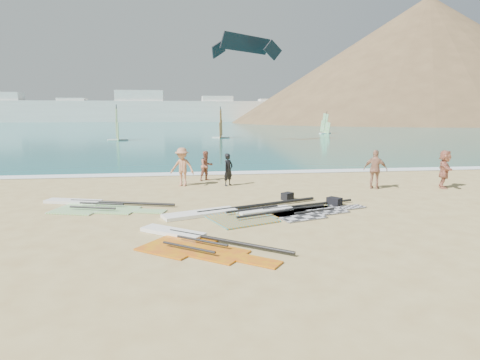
{
  "coord_description": "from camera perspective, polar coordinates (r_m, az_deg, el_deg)",
  "views": [
    {
      "loc": [
        -2.92,
        -11.68,
        3.67
      ],
      "look_at": [
        -0.78,
        4.0,
        1.0
      ],
      "focal_mm": 30.0,
      "sensor_mm": 36.0,
      "label": 1
    }
  ],
  "objects": [
    {
      "name": "windsurfer_left",
      "position": [
        55.28,
        -17.07,
        6.76
      ],
      "size": [
        2.7,
        3.08,
        4.74
      ],
      "rotation": [
        0.0,
        0.0,
        0.27
      ],
      "color": "white",
      "rests_on": "ground"
    },
    {
      "name": "windsurfer_centre",
      "position": [
        58.23,
        -2.74,
        7.25
      ],
      "size": [
        2.59,
        2.99,
        4.54
      ],
      "rotation": [
        0.0,
        0.0,
        -0.23
      ],
      "color": "white",
      "rests_on": "ground"
    },
    {
      "name": "gear_bag_far",
      "position": [
        16.46,
        13.27,
        -2.99
      ],
      "size": [
        0.62,
        0.65,
        0.32
      ],
      "primitive_type": "cube",
      "rotation": [
        0.0,
        0.0,
        -0.93
      ],
      "color": "black",
      "rests_on": "ground"
    },
    {
      "name": "rig_orange",
      "position": [
        14.68,
        -0.1,
        -4.69
      ],
      "size": [
        6.59,
        3.9,
        0.21
      ],
      "rotation": [
        0.0,
        0.0,
        0.36
      ],
      "color": "#FF7801",
      "rests_on": "ground"
    },
    {
      "name": "rig_green",
      "position": [
        16.87,
        -20.29,
        -3.42
      ],
      "size": [
        5.35,
        3.02,
        0.2
      ],
      "rotation": [
        0.0,
        0.0,
        -0.3
      ],
      "color": "#5AC731",
      "rests_on": "ground"
    },
    {
      "name": "sea",
      "position": [
        143.76,
        -6.66,
        8.06
      ],
      "size": [
        300.0,
        240.0,
        0.06
      ],
      "primitive_type": "cube",
      "color": "#0D615D",
      "rests_on": "ground"
    },
    {
      "name": "beachgoer_right",
      "position": [
        22.02,
        27.07,
        1.39
      ],
      "size": [
        1.34,
        1.78,
        1.87
      ],
      "primitive_type": "imported",
      "rotation": [
        0.0,
        0.0,
        1.05
      ],
      "color": "#B76E56",
      "rests_on": "ground"
    },
    {
      "name": "rig_grey",
      "position": [
        15.11,
        7.71,
        -4.38
      ],
      "size": [
        5.17,
        2.85,
        0.2
      ],
      "rotation": [
        0.0,
        0.0,
        0.3
      ],
      "color": "#232326",
      "rests_on": "ground"
    },
    {
      "name": "gear_bag_near",
      "position": [
        17.19,
        6.75,
        -2.3
      ],
      "size": [
        0.59,
        0.56,
        0.3
      ],
      "primitive_type": "cube",
      "rotation": [
        0.0,
        0.0,
        0.64
      ],
      "color": "black",
      "rests_on": "ground"
    },
    {
      "name": "person_wetsuit",
      "position": [
        20.23,
        -1.67,
        1.48
      ],
      "size": [
        0.7,
        0.7,
        1.64
      ],
      "primitive_type": "imported",
      "rotation": [
        0.0,
        0.0,
        0.77
      ],
      "color": "black",
      "rests_on": "ground"
    },
    {
      "name": "windsurfer_right",
      "position": [
        72.34,
        12.02,
        7.4
      ],
      "size": [
        2.23,
        2.48,
        3.93
      ],
      "rotation": [
        0.0,
        0.0,
        0.38
      ],
      "color": "white",
      "rests_on": "ground"
    },
    {
      "name": "kitesurf_kite",
      "position": [
        51.16,
        0.87,
        18.6
      ],
      "size": [
        7.53,
        5.74,
        2.82
      ],
      "rotation": [
        0.0,
        0.0,
        0.63
      ],
      "color": "black",
      "rests_on": "ground"
    },
    {
      "name": "beachgoer_mid",
      "position": [
        20.36,
        -8.22,
        1.86
      ],
      "size": [
        1.43,
        1.15,
        1.94
      ],
      "primitive_type": "imported",
      "rotation": [
        0.0,
        0.0,
        -0.4
      ],
      "color": "#B77854",
      "rests_on": "ground"
    },
    {
      "name": "surf_line",
      "position": [
        24.43,
        -0.81,
        0.94
      ],
      "size": [
        300.0,
        1.2,
        0.04
      ],
      "primitive_type": "cube",
      "color": "white",
      "rests_on": "ground"
    },
    {
      "name": "beachgoer_left",
      "position": [
        21.83,
        -4.81,
        2.02
      ],
      "size": [
        0.99,
        0.92,
        1.62
      ],
      "primitive_type": "imported",
      "rotation": [
        0.0,
        0.0,
        0.49
      ],
      "color": "#995A46",
      "rests_on": "ground"
    },
    {
      "name": "headland_main",
      "position": [
        166.78,
        24.27,
        7.49
      ],
      "size": [
        143.0,
        143.0,
        45.0
      ],
      "primitive_type": "cone",
      "color": "brown",
      "rests_on": "ground"
    },
    {
      "name": "beachgoer_back",
      "position": [
        20.49,
        18.7,
        1.43
      ],
      "size": [
        1.18,
        1.01,
        1.89
      ],
      "primitive_type": "imported",
      "rotation": [
        0.0,
        0.0,
        2.54
      ],
      "color": "#A9755B",
      "rests_on": "ground"
    },
    {
      "name": "far_town",
      "position": [
        162.19,
        -12.47,
        9.65
      ],
      "size": [
        160.0,
        8.0,
        12.0
      ],
      "color": "white",
      "rests_on": "ground"
    },
    {
      "name": "rig_red",
      "position": [
        11.6,
        -6.99,
        -8.69
      ],
      "size": [
        4.22,
        4.06,
        0.2
      ],
      "rotation": [
        0.0,
        0.0,
        -0.65
      ],
      "color": "red",
      "rests_on": "ground"
    },
    {
      "name": "ground",
      "position": [
        12.59,
        6.06,
        -7.43
      ],
      "size": [
        300.0,
        300.0,
        0.0
      ],
      "primitive_type": "plane",
      "color": "tan",
      "rests_on": "ground"
    }
  ]
}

